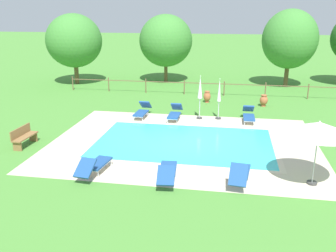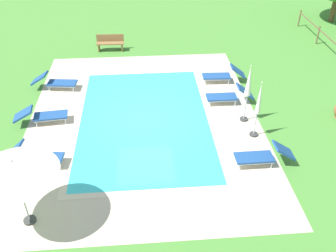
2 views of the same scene
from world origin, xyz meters
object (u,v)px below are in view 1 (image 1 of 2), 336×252
Objects in this scene: sun_lounger_north_near_steps at (142,111)px; tree_centre at (166,41)px; terracotta_urn_by_tree at (264,100)px; tree_west_mid at (74,41)px; sun_lounger_south_near_corner at (167,171)px; patio_umbrella_closed_row_centre at (200,91)px; sun_lounger_north_end at (95,165)px; terracotta_urn_near_fence at (207,96)px; wooden_bench_lawn_side at (24,136)px; tree_far_west at (290,39)px; sun_lounger_north_mid at (249,115)px; sun_lounger_north_far at (175,113)px; patio_umbrella_closed_row_west at (219,95)px; sun_lounger_south_mid at (240,172)px; patio_umbrella_open_foreground at (319,128)px.

sun_lounger_north_near_steps is 11.22m from tree_centre.
terracotta_urn_by_tree is 0.13× the size of tree_west_mid.
patio_umbrella_closed_row_centre is at bearing 86.91° from sun_lounger_south_near_corner.
sun_lounger_north_end is (0.05, -7.74, -0.01)m from sun_lounger_north_near_steps.
terracotta_urn_near_fence is at bearing -59.28° from tree_centre.
patio_umbrella_closed_row_centre is 9.41m from wooden_bench_lawn_side.
sun_lounger_south_near_corner is 0.35× the size of tree_far_west.
terracotta_urn_near_fence is (0.59, 11.92, 0.05)m from sun_lounger_south_near_corner.
patio_umbrella_closed_row_centre is (-2.72, 0.06, 1.24)m from sun_lounger_north_mid.
terracotta_urn_near_fence is at bearing 70.57° from sun_lounger_north_far.
wooden_bench_lawn_side is (-4.21, 2.30, 0.10)m from sun_lounger_north_end.
sun_lounger_north_mid is at bearing -1.17° from patio_umbrella_closed_row_centre.
patio_umbrella_closed_row_west reaches higher than sun_lounger_south_near_corner.
patio_umbrella_closed_row_centre is 0.41× the size of tree_far_west.
sun_lounger_north_near_steps is 12.13m from tree_west_mid.
sun_lounger_south_mid is 0.85× the size of patio_umbrella_open_foreground.
terracotta_urn_near_fence is (-4.51, 11.37, -1.66)m from patio_umbrella_open_foreground.
tree_west_mid reaches higher than sun_lounger_north_far.
sun_lounger_north_mid is at bearing 85.73° from sun_lounger_south_mid.
tree_far_west is (9.17, 18.20, 3.34)m from sun_lounger_north_end.
sun_lounger_south_near_corner is 2.77× the size of terracotta_urn_near_fence.
sun_lounger_south_mid is 18.71m from tree_far_west.
tree_west_mid reaches higher than terracotta_urn_near_fence.
wooden_bench_lawn_side is at bearing -76.05° from tree_west_mid.
tree_centre is at bearing 136.97° from terracotta_urn_by_tree.
sun_lounger_north_mid reaches higher than terracotta_urn_near_fence.
sun_lounger_north_near_steps reaches higher than sun_lounger_north_mid.
sun_lounger_south_mid is 1.32× the size of wooden_bench_lawn_side.
sun_lounger_north_far reaches higher than terracotta_urn_near_fence.
sun_lounger_south_mid reaches higher than sun_lounger_north_end.
sun_lounger_south_near_corner is at bearing -18.57° from wooden_bench_lawn_side.
wooden_bench_lawn_side is at bearing 171.53° from patio_umbrella_open_foreground.
wooden_bench_lawn_side is (-7.42, -5.69, -1.14)m from patio_umbrella_closed_row_centre.
sun_lounger_north_end is 0.35× the size of tree_far_west.
wooden_bench_lawn_side is 21.04m from tree_far_west.
tree_centre reaches higher than terracotta_urn_near_fence.
tree_far_west is (13.38, 15.91, 3.24)m from wooden_bench_lawn_side.
sun_lounger_north_far reaches higher than sun_lounger_north_mid.
sun_lounger_north_end is at bearing -121.36° from terracotta_urn_by_tree.
sun_lounger_south_mid is 8.17m from patio_umbrella_closed_row_centre.
tree_centre is at bearing 120.72° from terracotta_urn_near_fence.
terracotta_urn_by_tree is at bearing 27.82° from sun_lounger_north_near_steps.
sun_lounger_south_near_corner is 19.13m from tree_centre.
terracotta_urn_near_fence is at bearing -132.51° from tree_far_west.
tree_far_west is (3.82, 18.02, 3.32)m from sun_lounger_south_mid.
patio_umbrella_closed_row_centre is 1.62× the size of wooden_bench_lawn_side.
patio_umbrella_closed_row_centre is at bearing -173.36° from patio_umbrella_closed_row_west.
patio_umbrella_open_foreground reaches higher than sun_lounger_north_mid.
sun_lounger_north_mid reaches higher than sun_lounger_north_end.
patio_umbrella_open_foreground is 17.83m from tree_far_west.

